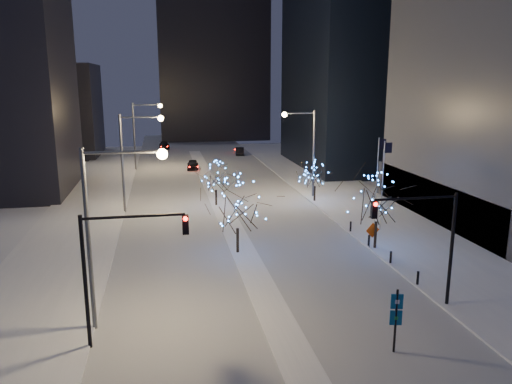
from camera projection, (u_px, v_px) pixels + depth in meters
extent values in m
plane|color=white|center=(281.00, 330.00, 27.22)|extent=(160.00, 160.00, 0.00)
cube|color=#B2B8C2|center=(214.00, 192.00, 60.76)|extent=(20.00, 130.00, 0.02)
cube|color=white|center=(219.00, 201.00, 55.96)|extent=(2.00, 80.00, 0.15)
cube|color=white|center=(382.00, 217.00, 49.10)|extent=(10.00, 90.00, 0.15)
cube|color=white|center=(73.00, 234.00, 43.83)|extent=(8.00, 90.00, 0.15)
cube|color=black|center=(45.00, 111.00, 87.82)|extent=(18.00, 16.00, 16.00)
cube|color=black|center=(212.00, 45.00, 111.86)|extent=(24.00, 14.00, 42.00)
cylinder|color=#595E66|center=(89.00, 242.00, 26.22)|extent=(0.24, 0.24, 10.00)
cylinder|color=#595E66|center=(122.00, 152.00, 25.55)|extent=(4.00, 0.16, 0.16)
sphere|color=#FFC57F|center=(162.00, 154.00, 25.95)|extent=(0.56, 0.56, 0.56)
cylinder|color=#595E66|center=(122.00, 164.00, 50.18)|extent=(0.24, 0.24, 10.00)
cylinder|color=#595E66|center=(140.00, 117.00, 49.51)|extent=(4.00, 0.16, 0.16)
sphere|color=#FFC57F|center=(161.00, 118.00, 49.91)|extent=(0.56, 0.56, 0.56)
cylinder|color=#595E66|center=(134.00, 137.00, 74.14)|extent=(0.24, 0.24, 10.00)
cylinder|color=#595E66|center=(146.00, 105.00, 73.47)|extent=(4.00, 0.16, 0.16)
sphere|color=#FFC57F|center=(160.00, 106.00, 73.86)|extent=(0.56, 0.56, 0.56)
cylinder|color=#595E66|center=(314.00, 154.00, 56.87)|extent=(0.24, 0.24, 10.00)
cylinder|color=#595E66|center=(300.00, 113.00, 55.52)|extent=(3.50, 0.16, 0.16)
sphere|color=#FFC57F|center=(284.00, 115.00, 55.24)|extent=(0.56, 0.56, 0.56)
cylinder|color=black|center=(85.00, 283.00, 24.63)|extent=(0.20, 0.20, 7.00)
cylinder|color=black|center=(134.00, 216.00, 24.36)|extent=(5.00, 0.14, 0.14)
cube|color=black|center=(185.00, 225.00, 24.94)|extent=(0.32, 0.28, 1.00)
sphere|color=#FF0C05|center=(185.00, 219.00, 24.69)|extent=(0.22, 0.22, 0.22)
cylinder|color=black|center=(451.00, 251.00, 29.32)|extent=(0.20, 0.20, 7.00)
cylinder|color=black|center=(416.00, 198.00, 28.14)|extent=(5.00, 0.14, 0.14)
cube|color=black|center=(374.00, 210.00, 27.81)|extent=(0.32, 0.28, 1.00)
sphere|color=#FF0C05|center=(376.00, 204.00, 27.56)|extent=(0.22, 0.22, 0.22)
cylinder|color=silver|center=(382.00, 186.00, 44.01)|extent=(0.10, 0.10, 8.00)
cube|color=black|center=(388.00, 148.00, 43.32)|extent=(0.70, 0.03, 0.90)
cylinder|color=silver|center=(377.00, 180.00, 46.51)|extent=(0.10, 0.10, 8.00)
cube|color=black|center=(382.00, 144.00, 45.83)|extent=(0.70, 0.03, 0.90)
cylinder|color=black|center=(418.00, 278.00, 32.78)|extent=(0.16, 0.16, 0.90)
cylinder|color=black|center=(391.00, 257.00, 36.61)|extent=(0.16, 0.16, 0.90)
cylinder|color=black|center=(369.00, 240.00, 40.45)|extent=(0.16, 0.16, 0.90)
cylinder|color=black|center=(351.00, 226.00, 44.28)|extent=(0.16, 0.16, 0.90)
imported|color=black|center=(193.00, 165.00, 75.80)|extent=(1.99, 4.28, 1.42)
imported|color=black|center=(240.00, 151.00, 90.52)|extent=(2.03, 4.34, 1.38)
imported|color=black|center=(164.00, 145.00, 98.35)|extent=(2.07, 4.70, 1.34)
cylinder|color=black|center=(238.00, 240.00, 38.82)|extent=(0.22, 0.22, 1.93)
cylinder|color=black|center=(216.00, 197.00, 53.52)|extent=(0.22, 0.22, 1.66)
cylinder|color=black|center=(375.00, 235.00, 39.84)|extent=(0.22, 0.22, 2.17)
cylinder|color=black|center=(315.00, 193.00, 55.47)|extent=(0.22, 0.22, 1.64)
cylinder|color=black|center=(396.00, 321.00, 24.61)|extent=(0.12, 0.12, 3.36)
cube|color=#0C528A|center=(397.00, 301.00, 24.38)|extent=(0.60, 0.21, 0.77)
cube|color=#0C528A|center=(396.00, 318.00, 24.57)|extent=(0.60, 0.21, 0.77)
cylinder|color=black|center=(370.00, 240.00, 39.99)|extent=(0.07, 0.07, 1.21)
cylinder|color=black|center=(375.00, 240.00, 40.07)|extent=(0.07, 0.07, 1.21)
cube|color=#FF570D|center=(373.00, 230.00, 39.85)|extent=(1.23, 0.27, 1.24)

